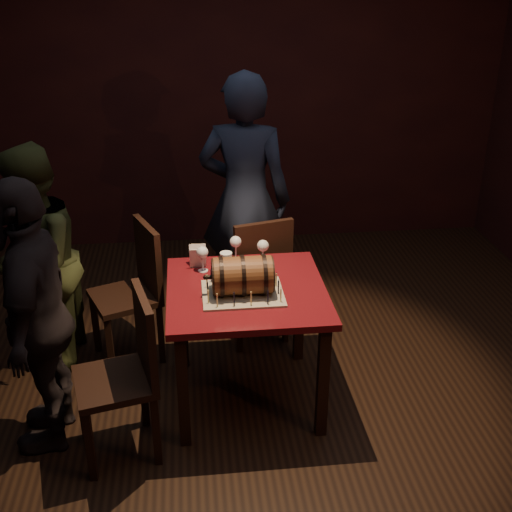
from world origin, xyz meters
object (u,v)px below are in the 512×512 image
object	(u,v)px
chair_left_rear	(136,285)
chair_left_front	(129,368)
pub_table	(247,305)
person_back	(245,199)
barrel_cake	(243,275)
person_left_front	(38,317)
pint_of_ale	(226,265)
person_left_rear	(36,263)
wine_glass_mid	(236,243)
wine_glass_right	(263,247)
chair_back	(258,273)
wine_glass_left	(202,253)

from	to	relation	value
chair_left_rear	chair_left_front	size ratio (longest dim) A/B	1.00
pub_table	person_back	size ratio (longest dim) A/B	0.50
barrel_cake	chair_left_front	bearing A→B (deg)	-153.69
chair_left_rear	pub_table	bearing A→B (deg)	-39.38
barrel_cake	person_left_front	world-z (taller)	person_left_front
pint_of_ale	person_left_rear	size ratio (longest dim) A/B	0.10
person_left_front	person_left_rear	bearing A→B (deg)	-166.65
pub_table	wine_glass_mid	xyz separation A→B (m)	(-0.03, 0.38, 0.23)
wine_glass_right	chair_left_rear	size ratio (longest dim) A/B	0.17
barrel_cake	person_left_front	bearing A→B (deg)	-172.05
chair_left_front	person_left_front	distance (m)	0.54
chair_left_front	person_left_rear	world-z (taller)	person_left_rear
pint_of_ale	person_left_rear	bearing A→B (deg)	164.93
chair_left_rear	person_left_rear	bearing A→B (deg)	-173.23
wine_glass_mid	person_left_front	size ratio (longest dim) A/B	0.11
wine_glass_mid	wine_glass_right	size ratio (longest dim) A/B	1.00
barrel_cake	person_back	size ratio (longest dim) A/B	0.21
chair_back	chair_left_front	bearing A→B (deg)	-128.14
chair_back	person_left_rear	bearing A→B (deg)	-173.88
chair_left_rear	person_back	bearing A→B (deg)	33.57
chair_left_front	person_back	world-z (taller)	person_back
pint_of_ale	person_left_front	bearing A→B (deg)	-158.91
wine_glass_mid	pint_of_ale	distance (m)	0.23
barrel_cake	wine_glass_right	size ratio (longest dim) A/B	2.40
pint_of_ale	chair_left_front	distance (m)	0.83
wine_glass_right	person_left_rear	size ratio (longest dim) A/B	0.11
chair_left_front	pint_of_ale	bearing A→B (deg)	44.75
wine_glass_left	chair_back	world-z (taller)	chair_back
barrel_cake	person_left_front	xyz separation A→B (m)	(-1.08, -0.15, -0.10)
wine_glass_right	chair_left_rear	world-z (taller)	chair_left_rear
barrel_cake	chair_back	world-z (taller)	barrel_cake
person_left_rear	person_left_front	bearing A→B (deg)	15.08
barrel_cake	wine_glass_right	xyz separation A→B (m)	(0.16, 0.37, -0.00)
chair_left_rear	person_left_rear	distance (m)	0.63
wine_glass_right	chair_left_rear	bearing A→B (deg)	162.67
pub_table	wine_glass_mid	world-z (taller)	wine_glass_mid
wine_glass_mid	pint_of_ale	xyz separation A→B (m)	(-0.07, -0.21, -0.04)
pint_of_ale	wine_glass_left	bearing A→B (deg)	150.37
chair_left_rear	chair_left_front	distance (m)	0.93
pub_table	chair_back	world-z (taller)	chair_back
chair_left_rear	chair_left_front	bearing A→B (deg)	-88.87
barrel_cake	person_left_front	size ratio (longest dim) A/B	0.25
wine_glass_mid	person_back	distance (m)	0.69
wine_glass_left	wine_glass_mid	size ratio (longest dim) A/B	1.00
pub_table	person_left_front	bearing A→B (deg)	-168.87
person_left_rear	person_left_front	distance (m)	0.72
person_left_front	person_back	bearing A→B (deg)	138.08
wine_glass_right	chair_left_front	size ratio (longest dim) A/B	0.17
chair_left_front	person_left_rear	xyz separation A→B (m)	(-0.60, 0.86, 0.22)
wine_glass_left	chair_left_rear	bearing A→B (deg)	145.04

